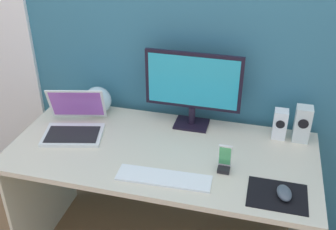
% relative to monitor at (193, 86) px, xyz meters
% --- Properties ---
extents(wall_back, '(6.00, 0.04, 2.50)m').
position_rel_monitor_xyz_m(wall_back, '(-0.09, 0.14, 0.28)').
color(wall_back, '#316C83').
rests_on(wall_back, ground_plane).
extents(desk, '(1.51, 0.70, 0.73)m').
position_rel_monitor_xyz_m(desk, '(-0.09, -0.27, -0.38)').
color(desk, beige).
rests_on(desk, ground_plane).
extents(monitor, '(0.51, 0.14, 0.42)m').
position_rel_monitor_xyz_m(monitor, '(0.00, 0.00, 0.00)').
color(monitor, black).
rests_on(monitor, desk).
extents(speaker_right, '(0.08, 0.08, 0.19)m').
position_rel_monitor_xyz_m(speaker_right, '(0.57, -0.00, -0.14)').
color(speaker_right, silver).
rests_on(speaker_right, desk).
extents(speaker_near_monitor, '(0.07, 0.07, 0.16)m').
position_rel_monitor_xyz_m(speaker_near_monitor, '(0.46, -0.00, -0.16)').
color(speaker_near_monitor, white).
rests_on(speaker_near_monitor, desk).
extents(laptop, '(0.36, 0.35, 0.21)m').
position_rel_monitor_xyz_m(laptop, '(-0.59, -0.22, -0.19)').
color(laptop, silver).
rests_on(laptop, desk).
extents(fishbowl, '(0.16, 0.16, 0.16)m').
position_rel_monitor_xyz_m(fishbowl, '(-0.55, 0.00, -0.16)').
color(fishbowl, silver).
rests_on(fishbowl, desk).
extents(keyboard_external, '(0.43, 0.13, 0.01)m').
position_rel_monitor_xyz_m(keyboard_external, '(-0.03, -0.48, -0.23)').
color(keyboard_external, white).
rests_on(keyboard_external, desk).
extents(mousepad, '(0.25, 0.20, 0.00)m').
position_rel_monitor_xyz_m(mousepad, '(0.47, -0.47, -0.23)').
color(mousepad, black).
rests_on(mousepad, desk).
extents(mouse, '(0.08, 0.11, 0.04)m').
position_rel_monitor_xyz_m(mouse, '(0.49, -0.47, -0.22)').
color(mouse, '#444F58').
rests_on(mouse, mousepad).
extents(phone_in_dock, '(0.06, 0.05, 0.14)m').
position_rel_monitor_xyz_m(phone_in_dock, '(0.22, -0.35, -0.19)').
color(phone_in_dock, black).
rests_on(phone_in_dock, desk).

